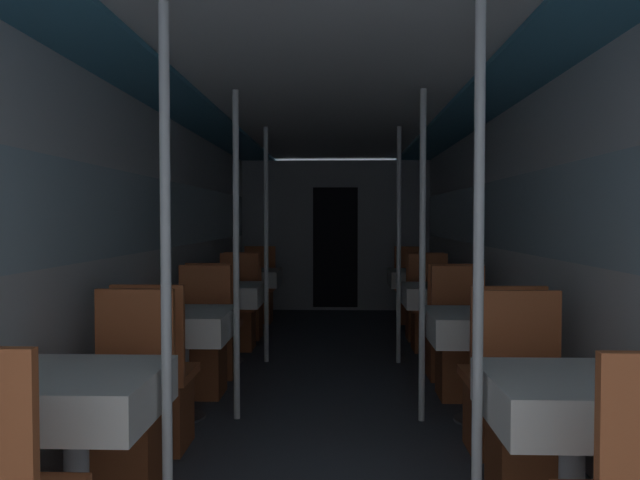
# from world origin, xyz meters

# --- Properties ---
(wall_left) EXTENTS (0.05, 9.70, 2.15)m
(wall_left) POSITION_xyz_m (-1.37, 3.45, 1.11)
(wall_left) COLOR silver
(wall_left) RESTS_ON ground_plane
(wall_right) EXTENTS (0.05, 9.70, 2.15)m
(wall_right) POSITION_xyz_m (1.37, 3.45, 1.11)
(wall_right) COLOR silver
(wall_right) RESTS_ON ground_plane
(ceiling_panel) EXTENTS (2.74, 9.70, 0.07)m
(ceiling_panel) POSITION_xyz_m (0.00, 3.45, 2.19)
(ceiling_panel) COLOR silver
(ceiling_panel) RESTS_ON wall_left
(bulkhead_far) EXTENTS (2.69, 0.09, 2.15)m
(bulkhead_far) POSITION_xyz_m (0.00, 7.41, 1.07)
(bulkhead_far) COLOR gray
(bulkhead_far) RESTS_ON ground_plane
(dining_table_left_0) EXTENTS (0.65, 0.65, 0.71)m
(dining_table_left_0) POSITION_xyz_m (-0.97, 0.85, 0.60)
(dining_table_left_0) COLOR #4C4C51
(dining_table_left_0) RESTS_ON ground_plane
(chair_left_far_0) EXTENTS (0.40, 0.40, 0.96)m
(chair_left_far_0) POSITION_xyz_m (-0.97, 1.41, 0.29)
(chair_left_far_0) COLOR brown
(chair_left_far_0) RESTS_ON ground_plane
(support_pole_left_0) EXTENTS (0.04, 0.04, 2.15)m
(support_pole_left_0) POSITION_xyz_m (-0.60, 0.85, 1.07)
(support_pole_left_0) COLOR silver
(support_pole_left_0) RESTS_ON ground_plane
(dining_table_left_1) EXTENTS (0.65, 0.65, 0.71)m
(dining_table_left_1) POSITION_xyz_m (-0.97, 2.49, 0.60)
(dining_table_left_1) COLOR #4C4C51
(dining_table_left_1) RESTS_ON ground_plane
(chair_left_near_1) EXTENTS (0.40, 0.40, 0.96)m
(chair_left_near_1) POSITION_xyz_m (-0.97, 1.92, 0.29)
(chair_left_near_1) COLOR brown
(chair_left_near_1) RESTS_ON ground_plane
(chair_left_far_1) EXTENTS (0.40, 0.40, 0.96)m
(chair_left_far_1) POSITION_xyz_m (-0.97, 3.05, 0.29)
(chair_left_far_1) COLOR brown
(chair_left_far_1) RESTS_ON ground_plane
(support_pole_left_1) EXTENTS (0.04, 0.04, 2.15)m
(support_pole_left_1) POSITION_xyz_m (-0.60, 2.49, 1.07)
(support_pole_left_1) COLOR silver
(support_pole_left_1) RESTS_ON ground_plane
(dining_table_left_2) EXTENTS (0.65, 0.65, 0.71)m
(dining_table_left_2) POSITION_xyz_m (-0.97, 4.12, 0.60)
(dining_table_left_2) COLOR #4C4C51
(dining_table_left_2) RESTS_ON ground_plane
(chair_left_near_2) EXTENTS (0.40, 0.40, 0.96)m
(chair_left_near_2) POSITION_xyz_m (-0.97, 3.56, 0.29)
(chair_left_near_2) COLOR brown
(chair_left_near_2) RESTS_ON ground_plane
(chair_left_far_2) EXTENTS (0.40, 0.40, 0.96)m
(chair_left_far_2) POSITION_xyz_m (-0.97, 4.68, 0.29)
(chair_left_far_2) COLOR brown
(chair_left_far_2) RESTS_ON ground_plane
(support_pole_left_2) EXTENTS (0.04, 0.04, 2.15)m
(support_pole_left_2) POSITION_xyz_m (-0.60, 4.12, 1.07)
(support_pole_left_2) COLOR silver
(support_pole_left_2) RESTS_ON ground_plane
(dining_table_left_3) EXTENTS (0.65, 0.65, 0.71)m
(dining_table_left_3) POSITION_xyz_m (-0.97, 5.76, 0.60)
(dining_table_left_3) COLOR #4C4C51
(dining_table_left_3) RESTS_ON ground_plane
(chair_left_near_3) EXTENTS (0.40, 0.40, 0.96)m
(chair_left_near_3) POSITION_xyz_m (-0.97, 5.20, 0.29)
(chair_left_near_3) COLOR brown
(chair_left_near_3) RESTS_ON ground_plane
(chair_left_far_3) EXTENTS (0.40, 0.40, 0.96)m
(chair_left_far_3) POSITION_xyz_m (-0.97, 6.32, 0.29)
(chair_left_far_3) COLOR brown
(chair_left_far_3) RESTS_ON ground_plane
(dining_table_right_0) EXTENTS (0.65, 0.65, 0.71)m
(dining_table_right_0) POSITION_xyz_m (0.97, 0.85, 0.60)
(dining_table_right_0) COLOR #4C4C51
(dining_table_right_0) RESTS_ON ground_plane
(chair_right_far_0) EXTENTS (0.40, 0.40, 0.96)m
(chair_right_far_0) POSITION_xyz_m (0.97, 1.41, 0.29)
(chair_right_far_0) COLOR brown
(chair_right_far_0) RESTS_ON ground_plane
(support_pole_right_0) EXTENTS (0.04, 0.04, 2.15)m
(support_pole_right_0) POSITION_xyz_m (0.60, 0.85, 1.07)
(support_pole_right_0) COLOR silver
(support_pole_right_0) RESTS_ON ground_plane
(dining_table_right_1) EXTENTS (0.65, 0.65, 0.71)m
(dining_table_right_1) POSITION_xyz_m (0.97, 2.49, 0.60)
(dining_table_right_1) COLOR #4C4C51
(dining_table_right_1) RESTS_ON ground_plane
(chair_right_near_1) EXTENTS (0.40, 0.40, 0.96)m
(chair_right_near_1) POSITION_xyz_m (0.97, 1.92, 0.29)
(chair_right_near_1) COLOR brown
(chair_right_near_1) RESTS_ON ground_plane
(chair_right_far_1) EXTENTS (0.40, 0.40, 0.96)m
(chair_right_far_1) POSITION_xyz_m (0.97, 3.05, 0.29)
(chair_right_far_1) COLOR brown
(chair_right_far_1) RESTS_ON ground_plane
(support_pole_right_1) EXTENTS (0.04, 0.04, 2.15)m
(support_pole_right_1) POSITION_xyz_m (0.60, 2.49, 1.07)
(support_pole_right_1) COLOR silver
(support_pole_right_1) RESTS_ON ground_plane
(dining_table_right_2) EXTENTS (0.65, 0.65, 0.71)m
(dining_table_right_2) POSITION_xyz_m (0.97, 4.12, 0.60)
(dining_table_right_2) COLOR #4C4C51
(dining_table_right_2) RESTS_ON ground_plane
(chair_right_near_2) EXTENTS (0.40, 0.40, 0.96)m
(chair_right_near_2) POSITION_xyz_m (0.97, 3.56, 0.29)
(chair_right_near_2) COLOR brown
(chair_right_near_2) RESTS_ON ground_plane
(chair_right_far_2) EXTENTS (0.40, 0.40, 0.96)m
(chair_right_far_2) POSITION_xyz_m (0.97, 4.68, 0.29)
(chair_right_far_2) COLOR brown
(chair_right_far_2) RESTS_ON ground_plane
(support_pole_right_2) EXTENTS (0.04, 0.04, 2.15)m
(support_pole_right_2) POSITION_xyz_m (0.60, 4.12, 1.07)
(support_pole_right_2) COLOR silver
(support_pole_right_2) RESTS_ON ground_plane
(dining_table_right_3) EXTENTS (0.65, 0.65, 0.71)m
(dining_table_right_3) POSITION_xyz_m (0.97, 5.76, 0.60)
(dining_table_right_3) COLOR #4C4C51
(dining_table_right_3) RESTS_ON ground_plane
(chair_right_near_3) EXTENTS (0.40, 0.40, 0.96)m
(chair_right_near_3) POSITION_xyz_m (0.97, 5.20, 0.29)
(chair_right_near_3) COLOR brown
(chair_right_near_3) RESTS_ON ground_plane
(chair_right_far_3) EXTENTS (0.40, 0.40, 0.96)m
(chair_right_far_3) POSITION_xyz_m (0.97, 6.32, 0.29)
(chair_right_far_3) COLOR brown
(chair_right_far_3) RESTS_ON ground_plane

